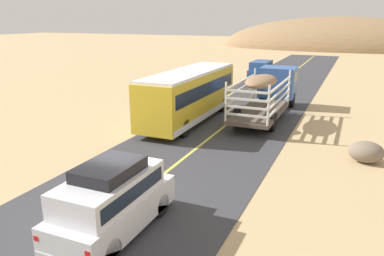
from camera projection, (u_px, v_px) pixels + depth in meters
ground_plane at (120, 209)px, 13.18m from camera, size 240.00×240.00×0.00m
road_surface at (120, 208)px, 13.18m from camera, size 8.00×120.00×0.02m
road_centre_line at (120, 208)px, 13.18m from camera, size 0.16×117.60×0.00m
suv_near at (112, 199)px, 11.40m from camera, size 1.90×4.62×2.29m
livestock_truck at (272, 87)px, 26.04m from camera, size 2.53×9.70×3.02m
bus at (190, 94)px, 23.88m from camera, size 2.54×10.00×3.21m
car_far at (261, 69)px, 40.38m from camera, size 1.90×4.62×1.93m
boulder_mid_field at (366, 152)px, 17.29m from camera, size 1.54×1.23×0.99m
distant_hill at (337, 48)px, 81.00m from camera, size 50.37×22.62×13.19m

